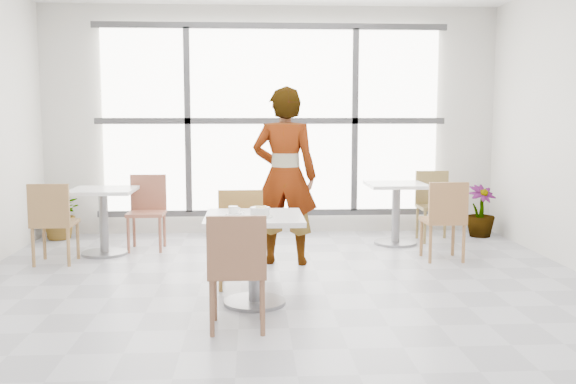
{
  "coord_description": "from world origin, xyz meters",
  "views": [
    {
      "loc": [
        -0.27,
        -4.96,
        1.56
      ],
      "look_at": [
        0.0,
        -0.3,
        1.0
      ],
      "focal_mm": 39.51,
      "sensor_mm": 36.0,
      "label": 1
    }
  ],
  "objects": [
    {
      "name": "chair_far",
      "position": [
        -0.37,
        0.85,
        0.5
      ],
      "size": [
        0.42,
        0.42,
        0.87
      ],
      "color": "olive",
      "rests_on": "ground"
    },
    {
      "name": "plant_left",
      "position": [
        -2.7,
        3.16,
        0.34
      ],
      "size": [
        0.75,
        0.7,
        0.68
      ],
      "primitive_type": "imported",
      "rotation": [
        0.0,
        0.0,
        -0.33
      ],
      "color": "#5E8049",
      "rests_on": "ground"
    },
    {
      "name": "bg_chair_left_near",
      "position": [
        -2.36,
        1.73,
        0.5
      ],
      "size": [
        0.42,
        0.42,
        0.87
      ],
      "rotation": [
        0.0,
        0.0,
        3.14
      ],
      "color": "olive",
      "rests_on": "ground"
    },
    {
      "name": "chair_near",
      "position": [
        -0.38,
        -0.49,
        0.5
      ],
      "size": [
        0.42,
        0.42,
        0.87
      ],
      "rotation": [
        0.0,
        0.0,
        3.14
      ],
      "color": "brown",
      "rests_on": "ground"
    },
    {
      "name": "bg_chair_left_far",
      "position": [
        -1.5,
        2.52,
        0.5
      ],
      "size": [
        0.42,
        0.42,
        0.87
      ],
      "color": "#995842",
      "rests_on": "ground"
    },
    {
      "name": "oatmeal_bowl",
      "position": [
        -0.2,
        0.08,
        0.79
      ],
      "size": [
        0.21,
        0.21,
        0.09
      ],
      "color": "silver",
      "rests_on": "main_table"
    },
    {
      "name": "person",
      "position": [
        0.08,
        1.65,
        0.93
      ],
      "size": [
        0.74,
        0.55,
        1.87
      ],
      "primitive_type": "imported",
      "rotation": [
        0.0,
        0.0,
        2.98
      ],
      "color": "black",
      "rests_on": "ground"
    },
    {
      "name": "bg_chair_right_near",
      "position": [
        1.8,
        1.66,
        0.5
      ],
      "size": [
        0.42,
        0.42,
        0.87
      ],
      "rotation": [
        0.0,
        0.0,
        3.14
      ],
      "color": "#9A6A3F",
      "rests_on": "ground"
    },
    {
      "name": "floor",
      "position": [
        0.0,
        0.0,
        0.0
      ],
      "size": [
        7.0,
        7.0,
        0.0
      ],
      "primitive_type": "plane",
      "color": "#9E9EA5",
      "rests_on": "ground"
    },
    {
      "name": "window",
      "position": [
        0.0,
        3.44,
        1.5
      ],
      "size": [
        4.6,
        0.07,
        2.52
      ],
      "color": "white",
      "rests_on": "ground"
    },
    {
      "name": "coffee_cup",
      "position": [
        -0.42,
        0.25,
        0.78
      ],
      "size": [
        0.16,
        0.13,
        0.07
      ],
      "color": "white",
      "rests_on": "main_table"
    },
    {
      "name": "bg_table_right",
      "position": [
        1.49,
        2.61,
        0.49
      ],
      "size": [
        0.7,
        0.7,
        0.75
      ],
      "color": "white",
      "rests_on": "ground"
    },
    {
      "name": "bg_chair_right_far",
      "position": [
        2.03,
        2.85,
        0.5
      ],
      "size": [
        0.42,
        0.42,
        0.87
      ],
      "color": "olive",
      "rests_on": "ground"
    },
    {
      "name": "plant_right",
      "position": [
        2.7,
        3.03,
        0.34
      ],
      "size": [
        0.46,
        0.46,
        0.67
      ],
      "primitive_type": "imported",
      "rotation": [
        0.0,
        0.0,
        0.27
      ],
      "color": "#457A47",
      "rests_on": "ground"
    },
    {
      "name": "main_table",
      "position": [
        -0.25,
        0.19,
        0.52
      ],
      "size": [
        0.8,
        0.8,
        0.75
      ],
      "color": "silver",
      "rests_on": "ground"
    },
    {
      "name": "wall_back",
      "position": [
        0.0,
        3.5,
        1.5
      ],
      "size": [
        6.0,
        0.0,
        6.0
      ],
      "primitive_type": "plane",
      "rotation": [
        1.57,
        0.0,
        0.0
      ],
      "color": "silver",
      "rests_on": "ground"
    },
    {
      "name": "bg_table_left",
      "position": [
        -1.95,
        2.21,
        0.49
      ],
      "size": [
        0.7,
        0.7,
        0.75
      ],
      "color": "white",
      "rests_on": "ground"
    },
    {
      "name": "wall_front",
      "position": [
        0.0,
        -3.5,
        1.5
      ],
      "size": [
        6.0,
        0.0,
        6.0
      ],
      "primitive_type": "plane",
      "rotation": [
        -1.57,
        0.0,
        0.0
      ],
      "color": "silver",
      "rests_on": "ground"
    }
  ]
}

